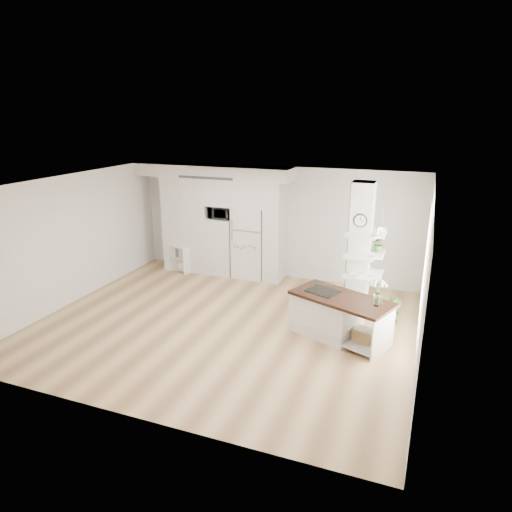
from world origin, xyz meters
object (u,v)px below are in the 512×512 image
(bookshelf, at_px, (182,260))
(floor_plant_a, at_px, (342,301))
(refrigerator, at_px, (250,242))
(kitchen_island, at_px, (332,313))

(bookshelf, xyz_separation_m, floor_plant_a, (4.31, -1.09, -0.03))
(refrigerator, bearing_deg, bookshelf, -170.46)
(refrigerator, xyz_separation_m, kitchen_island, (2.52, -2.39, -0.45))
(refrigerator, height_order, bookshelf, refrigerator)
(refrigerator, xyz_separation_m, bookshelf, (-1.77, -0.30, -0.58))
(kitchen_island, xyz_separation_m, floor_plant_a, (0.01, 1.01, -0.16))
(bookshelf, bearing_deg, refrigerator, 28.42)
(kitchen_island, xyz_separation_m, bookshelf, (-4.29, 2.09, -0.12))
(refrigerator, distance_m, bookshelf, 1.88)
(refrigerator, relative_size, bookshelf, 2.56)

